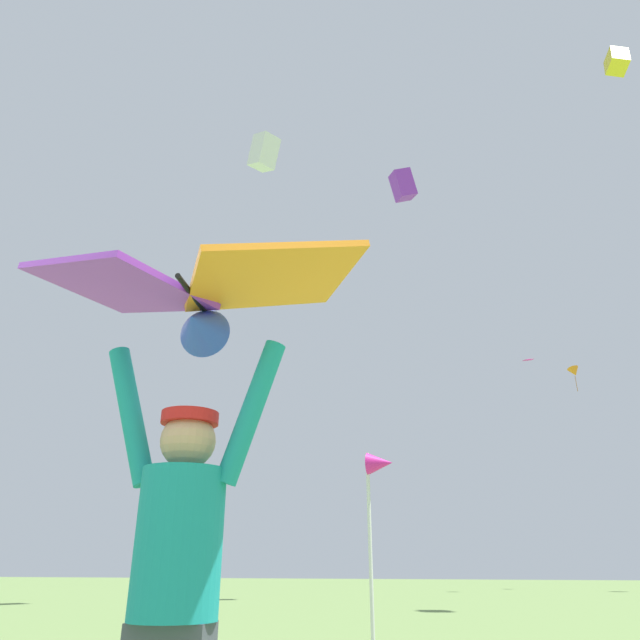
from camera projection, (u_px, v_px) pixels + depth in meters
The scene contains 8 objects.
kite_flyer_person at pixel (175, 587), 2.23m from camera, with size 0.81×0.40×1.92m.
held_stunt_kite at pixel (196, 296), 2.64m from camera, with size 1.57×0.95×0.38m.
distant_kite_magenta_low_left at pixel (528, 359), 30.71m from camera, with size 0.71×0.70×0.19m.
distant_kite_white_mid_left at pixel (264, 152), 23.62m from camera, with size 1.44×1.35×1.57m.
distant_kite_yellow_high_left at pixel (617, 61), 21.34m from camera, with size 0.95×1.12×1.31m.
distant_kite_orange_low_right at pixel (574, 372), 34.30m from camera, with size 0.99×0.98×1.52m.
distant_kite_purple_far_center at pixel (403, 185), 26.17m from camera, with size 1.28×1.42×1.58m.
marker_flag at pixel (378, 480), 6.36m from camera, with size 0.30×0.24×2.19m.
Camera 1 is at (1.46, -2.34, 1.00)m, focal length 32.80 mm.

